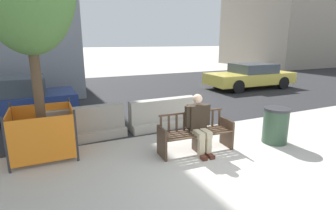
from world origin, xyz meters
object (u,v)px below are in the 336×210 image
object	(u,v)px
jersey_barrier_centre	(163,116)
jersey_barrier_left	(85,126)
seated_person	(199,122)
construction_fence	(43,131)
street_bench	(195,134)
car_taxi_near	(250,76)
trash_bin	(276,125)

from	to	relation	value
jersey_barrier_centre	jersey_barrier_left	bearing A→B (deg)	-179.29
seated_person	construction_fence	xyz separation A→B (m)	(-3.15, 1.26, -0.14)
street_bench	car_taxi_near	world-z (taller)	car_taxi_near
seated_person	construction_fence	bearing A→B (deg)	158.11
seated_person	car_taxi_near	size ratio (longest dim) A/B	0.28
street_bench	jersey_barrier_centre	distance (m)	1.84
street_bench	seated_person	distance (m)	0.30
street_bench	seated_person	xyz separation A→B (m)	(0.04, -0.06, 0.29)
jersey_barrier_left	car_taxi_near	xyz separation A→B (m)	(8.95, 4.02, 0.31)
jersey_barrier_left	street_bench	bearing A→B (deg)	-40.05
jersey_barrier_centre	jersey_barrier_left	world-z (taller)	same
seated_person	jersey_barrier_left	distance (m)	2.91
jersey_barrier_centre	car_taxi_near	bearing A→B (deg)	30.56
construction_fence	jersey_barrier_left	bearing A→B (deg)	32.81
jersey_barrier_centre	car_taxi_near	world-z (taller)	car_taxi_near
car_taxi_near	construction_fence	bearing A→B (deg)	-154.92
jersey_barrier_left	trash_bin	world-z (taller)	trash_bin
seated_person	jersey_barrier_left	size ratio (longest dim) A/B	0.65
seated_person	trash_bin	size ratio (longest dim) A/B	1.50
jersey_barrier_centre	seated_person	bearing A→B (deg)	-89.42
construction_fence	trash_bin	xyz separation A→B (m)	(5.15, -1.57, -0.11)
jersey_barrier_centre	car_taxi_near	xyz separation A→B (m)	(6.77, 3.99, 0.31)
street_bench	seated_person	size ratio (longest dim) A/B	1.30
seated_person	car_taxi_near	xyz separation A→B (m)	(6.75, 5.90, -0.04)
seated_person	construction_fence	world-z (taller)	seated_person
car_taxi_near	trash_bin	bearing A→B (deg)	-127.41
jersey_barrier_left	trash_bin	xyz separation A→B (m)	(4.20, -2.18, 0.10)
trash_bin	street_bench	bearing A→B (deg)	169.76
jersey_barrier_left	jersey_barrier_centre	bearing A→B (deg)	0.71
car_taxi_near	jersey_barrier_left	bearing A→B (deg)	-155.80
trash_bin	construction_fence	bearing A→B (deg)	162.99
jersey_barrier_left	car_taxi_near	distance (m)	9.82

